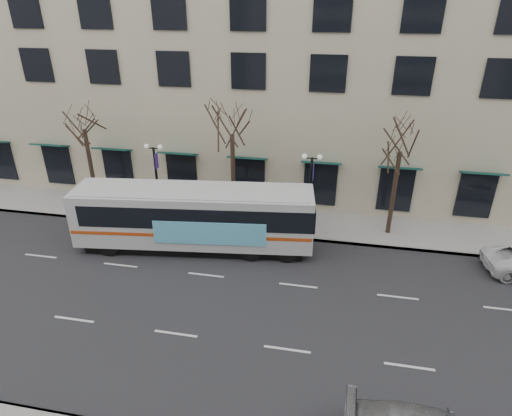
% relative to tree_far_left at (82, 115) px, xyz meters
% --- Properties ---
extents(ground, '(160.00, 160.00, 0.00)m').
position_rel_tree_far_left_xyz_m(ground, '(10.00, -8.80, -6.70)').
color(ground, black).
rests_on(ground, ground).
extents(sidewalk_far, '(80.00, 4.00, 0.15)m').
position_rel_tree_far_left_xyz_m(sidewalk_far, '(15.00, 0.20, -6.62)').
color(sidewalk_far, gray).
rests_on(sidewalk_far, ground).
extents(building_hotel, '(40.00, 20.00, 24.00)m').
position_rel_tree_far_left_xyz_m(building_hotel, '(8.00, 12.20, 5.30)').
color(building_hotel, '#C4B796').
rests_on(building_hotel, ground).
extents(tree_far_left, '(3.60, 3.60, 8.34)m').
position_rel_tree_far_left_xyz_m(tree_far_left, '(0.00, 0.00, 0.00)').
color(tree_far_left, black).
rests_on(tree_far_left, ground).
extents(tree_far_mid, '(3.60, 3.60, 8.55)m').
position_rel_tree_far_left_xyz_m(tree_far_mid, '(10.00, 0.00, 0.21)').
color(tree_far_mid, black).
rests_on(tree_far_mid, ground).
extents(tree_far_right, '(3.60, 3.60, 8.06)m').
position_rel_tree_far_left_xyz_m(tree_far_right, '(20.00, 0.00, -0.28)').
color(tree_far_right, black).
rests_on(tree_far_right, ground).
extents(lamp_post_left, '(1.22, 0.45, 5.21)m').
position_rel_tree_far_left_xyz_m(lamp_post_left, '(5.01, -0.60, -3.75)').
color(lamp_post_left, black).
rests_on(lamp_post_left, ground).
extents(lamp_post_right, '(1.22, 0.45, 5.21)m').
position_rel_tree_far_left_xyz_m(lamp_post_right, '(15.01, -0.60, -3.75)').
color(lamp_post_right, black).
rests_on(lamp_post_right, ground).
extents(city_bus, '(14.08, 4.68, 3.75)m').
position_rel_tree_far_left_xyz_m(city_bus, '(8.63, -3.71, -4.65)').
color(city_bus, silver).
rests_on(city_bus, ground).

